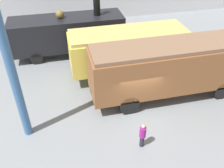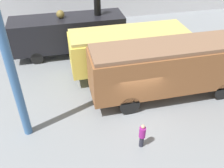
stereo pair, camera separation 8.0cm
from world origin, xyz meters
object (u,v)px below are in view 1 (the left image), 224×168
steam_locomotive (68,32)px  passenger_coach_vintage (128,48)px  visitor_person (143,135)px  passenger_coach_wooden (174,65)px

steam_locomotive → passenger_coach_vintage: 5.69m
steam_locomotive → visitor_person: size_ratio=5.92×
steam_locomotive → visitor_person: steam_locomotive is taller
passenger_coach_wooden → steam_locomotive: bearing=129.1°
passenger_coach_vintage → passenger_coach_wooden: bearing=-57.6°
passenger_coach_vintage → visitor_person: (-1.23, -6.98, -1.28)m
steam_locomotive → passenger_coach_wooden: steam_locomotive is taller
steam_locomotive → passenger_coach_wooden: (5.94, -7.32, 0.36)m
steam_locomotive → passenger_coach_vintage: steam_locomotive is taller
passenger_coach_vintage → passenger_coach_wooden: passenger_coach_wooden is taller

